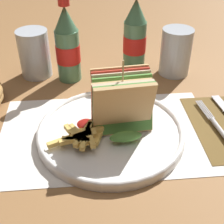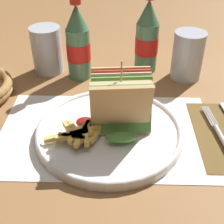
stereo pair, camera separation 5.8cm
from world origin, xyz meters
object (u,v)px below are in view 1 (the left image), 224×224
club_sandwich (122,104)px  fork (219,129)px  plate_main (113,130)px  coke_bottle_near (68,46)px  glass_far (35,56)px  glass_near (175,55)px  coke_bottle_far (135,37)px

club_sandwich → fork: club_sandwich is taller
plate_main → fork: size_ratio=1.67×
club_sandwich → coke_bottle_near: size_ratio=0.72×
plate_main → club_sandwich: club_sandwich is taller
coke_bottle_near → glass_far: (-0.09, 0.03, -0.04)m
club_sandwich → fork: size_ratio=0.86×
coke_bottle_near → club_sandwich: bearing=-65.8°
club_sandwich → coke_bottle_near: bearing=114.2°
plate_main → club_sandwich: 0.06m
fork → glass_near: size_ratio=1.44×
glass_far → fork: bearing=-35.5°
plate_main → coke_bottle_near: 0.26m
club_sandwich → coke_bottle_far: coke_bottle_far is taller
club_sandwich → glass_near: (0.17, 0.24, -0.02)m
glass_near → glass_far: (-0.36, 0.02, 0.00)m
fork → glass_near: 0.26m
coke_bottle_near → coke_bottle_far: (0.17, 0.04, 0.00)m
coke_bottle_near → coke_bottle_far: 0.17m
fork → plate_main: bearing=170.7°
plate_main → glass_far: bearing=123.6°
coke_bottle_far → glass_near: bearing=-20.1°
plate_main → glass_near: 0.30m
fork → coke_bottle_far: size_ratio=0.84×
plate_main → coke_bottle_far: 0.30m
plate_main → coke_bottle_near: bearing=110.7°
fork → glass_far: (-0.38, 0.27, 0.04)m
plate_main → coke_bottle_near: size_ratio=1.40×
fork → coke_bottle_far: bearing=108.5°
fork → glass_near: bearing=90.9°
coke_bottle_near → glass_far: 0.10m
coke_bottle_near → coke_bottle_far: same height
plate_main → glass_far: size_ratio=2.41×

